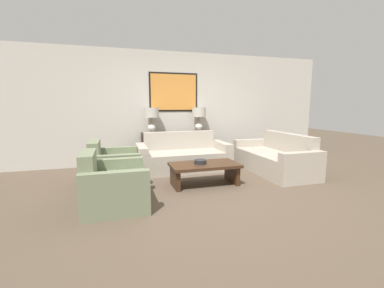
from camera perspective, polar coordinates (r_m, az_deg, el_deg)
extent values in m
plane|color=brown|center=(4.21, 3.47, -10.70)|extent=(20.00, 20.00, 0.00)
cube|color=beige|center=(6.34, -4.16, 7.99)|extent=(7.97, 0.10, 2.65)
cube|color=black|center=(6.29, -4.09, 11.41)|extent=(1.18, 0.01, 0.92)
cube|color=orange|center=(6.29, -4.07, 11.41)|extent=(1.10, 0.02, 0.84)
cube|color=#332319|center=(6.17, -3.55, -0.84)|extent=(1.63, 0.35, 0.76)
cylinder|color=silver|center=(6.02, -8.90, 2.58)|extent=(0.16, 0.16, 0.02)
sphere|color=silver|center=(6.01, -8.92, 3.58)|extent=(0.18, 0.18, 0.18)
cylinder|color=#8C7A51|center=(6.00, -8.96, 5.16)|extent=(0.02, 0.02, 0.15)
cylinder|color=#B2ADA3|center=(5.99, -9.00, 6.91)|extent=(0.33, 0.33, 0.22)
cylinder|color=silver|center=(6.28, 1.52, 2.93)|extent=(0.16, 0.16, 0.02)
sphere|color=silver|center=(6.27, 1.53, 3.88)|extent=(0.18, 0.18, 0.18)
cylinder|color=#8C7A51|center=(6.25, 1.53, 5.40)|extent=(0.02, 0.02, 0.15)
cylinder|color=#B2ADA3|center=(6.25, 1.54, 7.08)|extent=(0.33, 0.33, 0.22)
cube|color=#ADA393|center=(5.47, -1.67, -3.94)|extent=(1.59, 0.72, 0.41)
cube|color=#ADA393|center=(5.85, -2.82, -1.12)|extent=(1.59, 0.18, 0.80)
cube|color=#ADA393|center=(5.38, -11.08, -3.37)|extent=(0.18, 0.90, 0.58)
cube|color=#ADA393|center=(5.82, 6.55, -2.37)|extent=(0.18, 0.90, 0.58)
cube|color=#ADA393|center=(5.62, 16.70, -3.95)|extent=(0.72, 1.59, 0.41)
cube|color=#ADA393|center=(5.84, 20.45, -1.69)|extent=(0.18, 1.59, 0.80)
cube|color=#ADA393|center=(6.39, 13.06, -1.54)|extent=(0.90, 0.18, 0.58)
cube|color=#ADA393|center=(4.97, 23.23, -4.93)|extent=(0.90, 0.18, 0.58)
cube|color=#3D2616|center=(4.51, 2.79, -4.68)|extent=(1.19, 0.64, 0.05)
cube|color=#3D2616|center=(4.41, -3.81, -7.54)|extent=(0.07, 0.51, 0.33)
cube|color=#3D2616|center=(4.75, 8.87, -6.44)|extent=(0.07, 0.51, 0.33)
cylinder|color=#232328|center=(4.49, 1.84, -3.95)|extent=(0.22, 0.22, 0.07)
cube|color=#707A5B|center=(4.84, -15.61, -5.78)|extent=(0.67, 0.67, 0.43)
cube|color=#707A5B|center=(4.81, -20.75, -3.97)|extent=(0.18, 0.67, 0.78)
cube|color=#707A5B|center=(4.42, -16.71, -6.10)|extent=(0.85, 0.14, 0.59)
cube|color=#707A5B|center=(5.22, -16.73, -3.88)|extent=(0.85, 0.14, 0.59)
cube|color=#707A5B|center=(3.77, -15.24, -9.90)|extent=(0.67, 0.67, 0.43)
cube|color=#707A5B|center=(3.73, -21.91, -7.60)|extent=(0.18, 0.67, 0.78)
cube|color=#707A5B|center=(3.35, -16.66, -10.84)|extent=(0.85, 0.14, 0.59)
cube|color=#707A5B|center=(4.13, -16.70, -7.14)|extent=(0.85, 0.14, 0.59)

